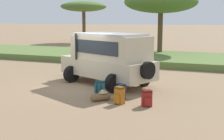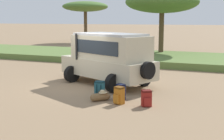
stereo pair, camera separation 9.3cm
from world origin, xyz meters
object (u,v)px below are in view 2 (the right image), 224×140
acacia_tree_left_mid (162,2)px  duffel_bag_low_black_case (100,97)px  backpack_beside_front_wheel (100,89)px  backpack_cluster_center (119,96)px  backpack_near_rear_wheel (147,99)px  acacia_tree_far_left (85,7)px  safari_vehicle (108,57)px  backpack_outermost (121,92)px

acacia_tree_left_mid → duffel_bag_low_black_case: bearing=-85.1°
backpack_beside_front_wheel → backpack_cluster_center: (1.10, -0.67, -0.00)m
backpack_near_rear_wheel → acacia_tree_far_left: acacia_tree_far_left is taller
backpack_cluster_center → duffel_bag_low_black_case: backpack_cluster_center is taller
backpack_beside_front_wheel → acacia_tree_far_left: acacia_tree_far_left is taller
safari_vehicle → acacia_tree_left_mid: 11.88m
backpack_near_rear_wheel → safari_vehicle: bearing=133.0°
safari_vehicle → backpack_beside_front_wheel: safari_vehicle is taller
backpack_cluster_center → backpack_outermost: backpack_cluster_center is taller
backpack_cluster_center → backpack_near_rear_wheel: size_ratio=1.10×
safari_vehicle → acacia_tree_left_mid: acacia_tree_left_mid is taller
backpack_beside_front_wheel → duffel_bag_low_black_case: 0.60m
acacia_tree_far_left → acacia_tree_left_mid: size_ratio=1.03×
safari_vehicle → backpack_beside_front_wheel: 2.68m
acacia_tree_far_left → backpack_beside_front_wheel: bearing=-61.4°
duffel_bag_low_black_case → acacia_tree_far_left: (-14.39, 26.42, 4.51)m
backpack_outermost → acacia_tree_far_left: (-15.05, 25.96, 4.37)m
backpack_near_rear_wheel → acacia_tree_left_mid: bearing=102.0°
backpack_outermost → backpack_cluster_center: bearing=-73.7°
safari_vehicle → backpack_near_rear_wheel: safari_vehicle is taller
duffel_bag_low_black_case → acacia_tree_left_mid: (-1.22, 14.37, 4.25)m
backpack_near_rear_wheel → acacia_tree_far_left: (-16.25, 26.49, 4.38)m
duffel_bag_low_black_case → acacia_tree_left_mid: bearing=94.9°
safari_vehicle → backpack_cluster_center: safari_vehicle is taller
backpack_beside_front_wheel → acacia_tree_far_left: size_ratio=0.10×
acacia_tree_far_left → backpack_near_rear_wheel: bearing=-58.5°
acacia_tree_far_left → safari_vehicle: bearing=-60.2°
backpack_near_rear_wheel → acacia_tree_left_mid: (-3.08, 14.45, 4.12)m
backpack_near_rear_wheel → duffel_bag_low_black_case: 1.86m
backpack_cluster_center → backpack_outermost: 0.64m
acacia_tree_left_mid → backpack_cluster_center: bearing=-81.9°
backpack_beside_front_wheel → backpack_outermost: size_ratio=1.07×
backpack_cluster_center → duffel_bag_low_black_case: bearing=169.3°
backpack_beside_front_wheel → safari_vehicle: bearing=105.5°
backpack_outermost → acacia_tree_left_mid: acacia_tree_left_mid is taller
backpack_near_rear_wheel → backpack_outermost: (-1.20, 0.53, 0.01)m
backpack_outermost → acacia_tree_far_left: bearing=120.1°
backpack_near_rear_wheel → acacia_tree_left_mid: 15.33m
backpack_outermost → duffel_bag_low_black_case: (-0.66, -0.46, -0.14)m
backpack_beside_front_wheel → acacia_tree_left_mid: acacia_tree_left_mid is taller
backpack_beside_front_wheel → backpack_cluster_center: 1.29m
backpack_beside_front_wheel → acacia_tree_left_mid: size_ratio=0.11×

